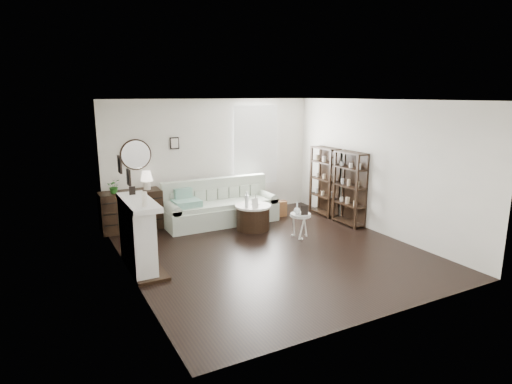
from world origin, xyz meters
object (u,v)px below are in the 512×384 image
sofa (220,209)px  drum_table (253,217)px  pedestal_table (300,216)px  dresser (131,211)px

sofa → drum_table: size_ratio=3.26×
pedestal_table → sofa: bearing=120.2°
dresser → drum_table: 2.56m
sofa → pedestal_table: size_ratio=4.98×
sofa → dresser: bearing=168.0°
sofa → pedestal_table: 1.98m
sofa → pedestal_table: (1.00, -1.71, 0.14)m
pedestal_table → drum_table: bearing=121.8°
sofa → drum_table: sofa is taller
sofa → dresser: (-1.85, 0.39, 0.10)m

